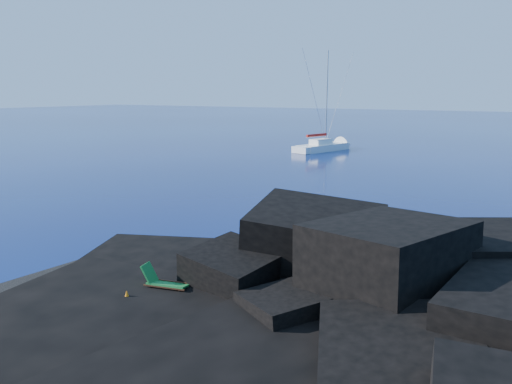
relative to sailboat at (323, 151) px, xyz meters
The scene contains 9 objects.
ground 48.86m from the sailboat, 81.06° to the right, with size 400.00×400.00×0.00m, color #030532.
headland 49.73m from the sailboat, 65.54° to the right, with size 24.00×24.00×3.60m, color black, non-canonical shape.
beach 49.27m from the sailboat, 75.80° to the right, with size 8.50×6.00×0.70m, color black.
surf_foam 45.06m from the sailboat, 73.77° to the right, with size 10.00×8.00×0.06m, color white, non-canonical shape.
sailboat is the anchor object (origin of this frame).
deck_chair 49.04m from the sailboat, 73.56° to the right, with size 1.68×0.74×1.16m, color #186E2D, non-canonical shape.
towel 49.36m from the sailboat, 74.86° to the right, with size 1.84×0.87×0.05m, color silver.
sunbather 49.37m from the sailboat, 74.86° to the right, with size 1.70×0.41×0.23m, color tan, non-canonical shape.
marker_cone 50.20m from the sailboat, 74.73° to the right, with size 0.32×0.32×0.49m, color orange.
Camera 1 is at (17.74, -11.87, 7.61)m, focal length 35.00 mm.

